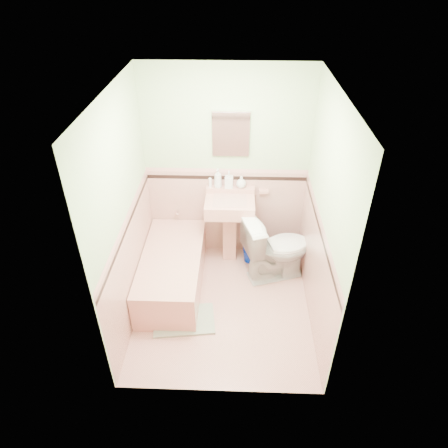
{
  "coord_description": "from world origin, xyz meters",
  "views": [
    {
      "loc": [
        0.13,
        -3.36,
        3.51
      ],
      "look_at": [
        0.0,
        0.25,
        1.0
      ],
      "focal_mm": 32.44,
      "sensor_mm": 36.0,
      "label": 1
    }
  ],
  "objects_px": {
    "sink": "(230,231)",
    "shoe": "(181,312)",
    "bucket": "(252,252)",
    "soap_bottle_right": "(241,182)",
    "bathtub": "(173,271)",
    "soap_bottle_left": "(218,178)",
    "soap_bottle_mid": "(229,179)",
    "medicine_cabinet": "(231,134)",
    "toilet": "(277,248)"
  },
  "relations": [
    {
      "from": "soap_bottle_right",
      "to": "shoe",
      "type": "bearing_deg",
      "value": -118.74
    },
    {
      "from": "medicine_cabinet",
      "to": "bucket",
      "type": "bearing_deg",
      "value": -33.83
    },
    {
      "from": "sink",
      "to": "soap_bottle_left",
      "type": "relative_size",
      "value": 3.82
    },
    {
      "from": "medicine_cabinet",
      "to": "bucket",
      "type": "relative_size",
      "value": 2.07
    },
    {
      "from": "soap_bottle_right",
      "to": "shoe",
      "type": "distance_m",
      "value": 1.72
    },
    {
      "from": "bathtub",
      "to": "sink",
      "type": "height_order",
      "value": "sink"
    },
    {
      "from": "soap_bottle_right",
      "to": "soap_bottle_mid",
      "type": "bearing_deg",
      "value": 180.0
    },
    {
      "from": "soap_bottle_left",
      "to": "medicine_cabinet",
      "type": "bearing_deg",
      "value": 11.08
    },
    {
      "from": "bucket",
      "to": "toilet",
      "type": "bearing_deg",
      "value": -45.05
    },
    {
      "from": "medicine_cabinet",
      "to": "bathtub",
      "type": "bearing_deg",
      "value": -132.58
    },
    {
      "from": "soap_bottle_left",
      "to": "bucket",
      "type": "height_order",
      "value": "soap_bottle_left"
    },
    {
      "from": "sink",
      "to": "bucket",
      "type": "distance_m",
      "value": 0.46
    },
    {
      "from": "bathtub",
      "to": "bucket",
      "type": "xyz_separation_m",
      "value": [
        0.98,
        0.54,
        -0.09
      ]
    },
    {
      "from": "toilet",
      "to": "bathtub",
      "type": "bearing_deg",
      "value": 82.67
    },
    {
      "from": "toilet",
      "to": "sink",
      "type": "bearing_deg",
      "value": 46.13
    },
    {
      "from": "bathtub",
      "to": "medicine_cabinet",
      "type": "relative_size",
      "value": 2.77
    },
    {
      "from": "sink",
      "to": "bucket",
      "type": "height_order",
      "value": "sink"
    },
    {
      "from": "sink",
      "to": "soap_bottle_left",
      "type": "xyz_separation_m",
      "value": [
        -0.15,
        0.18,
        0.66
      ]
    },
    {
      "from": "medicine_cabinet",
      "to": "soap_bottle_left",
      "type": "height_order",
      "value": "medicine_cabinet"
    },
    {
      "from": "soap_bottle_mid",
      "to": "soap_bottle_left",
      "type": "bearing_deg",
      "value": 180.0
    },
    {
      "from": "toilet",
      "to": "bucket",
      "type": "xyz_separation_m",
      "value": [
        -0.29,
        0.29,
        -0.3
      ]
    },
    {
      "from": "soap_bottle_left",
      "to": "soap_bottle_mid",
      "type": "height_order",
      "value": "soap_bottle_left"
    },
    {
      "from": "soap_bottle_right",
      "to": "toilet",
      "type": "xyz_separation_m",
      "value": [
        0.46,
        -0.46,
        -0.66
      ]
    },
    {
      "from": "soap_bottle_mid",
      "to": "shoe",
      "type": "xyz_separation_m",
      "value": [
        -0.51,
        -1.2,
        -1.06
      ]
    },
    {
      "from": "soap_bottle_right",
      "to": "shoe",
      "type": "height_order",
      "value": "soap_bottle_right"
    },
    {
      "from": "sink",
      "to": "medicine_cabinet",
      "type": "xyz_separation_m",
      "value": [
        0.0,
        0.21,
        1.23
      ]
    },
    {
      "from": "shoe",
      "to": "soap_bottle_left",
      "type": "bearing_deg",
      "value": 93.1
    },
    {
      "from": "shoe",
      "to": "toilet",
      "type": "bearing_deg",
      "value": 53.77
    },
    {
      "from": "sink",
      "to": "bucket",
      "type": "xyz_separation_m",
      "value": [
        0.3,
        0.01,
        -0.34
      ]
    },
    {
      "from": "soap_bottle_mid",
      "to": "bucket",
      "type": "relative_size",
      "value": 0.83
    },
    {
      "from": "medicine_cabinet",
      "to": "soap_bottle_left",
      "type": "distance_m",
      "value": 0.59
    },
    {
      "from": "bathtub",
      "to": "soap_bottle_mid",
      "type": "height_order",
      "value": "soap_bottle_mid"
    },
    {
      "from": "sink",
      "to": "bucket",
      "type": "relative_size",
      "value": 3.63
    },
    {
      "from": "soap_bottle_mid",
      "to": "sink",
      "type": "bearing_deg",
      "value": -84.44
    },
    {
      "from": "medicine_cabinet",
      "to": "toilet",
      "type": "relative_size",
      "value": 0.63
    },
    {
      "from": "toilet",
      "to": "shoe",
      "type": "relative_size",
      "value": 5.81
    },
    {
      "from": "soap_bottle_mid",
      "to": "soap_bottle_right",
      "type": "distance_m",
      "value": 0.15
    },
    {
      "from": "sink",
      "to": "shoe",
      "type": "distance_m",
      "value": 1.22
    },
    {
      "from": "shoe",
      "to": "medicine_cabinet",
      "type": "bearing_deg",
      "value": 87.2
    },
    {
      "from": "bathtub",
      "to": "bucket",
      "type": "height_order",
      "value": "bathtub"
    },
    {
      "from": "soap_bottle_left",
      "to": "bucket",
      "type": "xyz_separation_m",
      "value": [
        0.46,
        -0.17,
        -1.01
      ]
    },
    {
      "from": "bathtub",
      "to": "sink",
      "type": "relative_size",
      "value": 1.58
    },
    {
      "from": "soap_bottle_right",
      "to": "shoe",
      "type": "relative_size",
      "value": 1.06
    },
    {
      "from": "bathtub",
      "to": "bucket",
      "type": "bearing_deg",
      "value": 28.69
    },
    {
      "from": "sink",
      "to": "soap_bottle_right",
      "type": "bearing_deg",
      "value": 53.29
    },
    {
      "from": "soap_bottle_left",
      "to": "toilet",
      "type": "bearing_deg",
      "value": -31.84
    },
    {
      "from": "soap_bottle_left",
      "to": "toilet",
      "type": "relative_size",
      "value": 0.29
    },
    {
      "from": "soap_bottle_left",
      "to": "bucket",
      "type": "distance_m",
      "value": 1.12
    },
    {
      "from": "sink",
      "to": "soap_bottle_mid",
      "type": "bearing_deg",
      "value": 95.56
    },
    {
      "from": "sink",
      "to": "toilet",
      "type": "relative_size",
      "value": 1.11
    }
  ]
}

